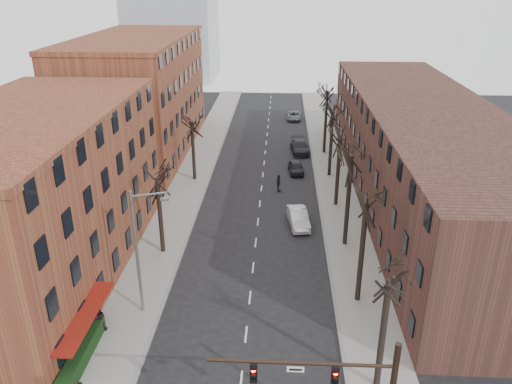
# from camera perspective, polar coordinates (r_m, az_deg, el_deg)

# --- Properties ---
(sidewalk_left) EXTENTS (4.00, 90.00, 0.15)m
(sidewalk_left) POSITION_cam_1_polar(r_m,az_deg,el_deg) (57.53, -7.24, 1.83)
(sidewalk_left) COLOR gray
(sidewalk_left) RESTS_ON ground
(sidewalk_right) EXTENTS (4.00, 90.00, 0.15)m
(sidewalk_right) POSITION_cam_1_polar(r_m,az_deg,el_deg) (56.98, 8.82, 1.52)
(sidewalk_right) COLOR gray
(sidewalk_right) RESTS_ON ground
(building_left_near) EXTENTS (12.00, 26.00, 12.00)m
(building_left_near) POSITION_cam_1_polar(r_m,az_deg,el_deg) (40.18, -23.88, -0.75)
(building_left_near) COLOR brown
(building_left_near) RESTS_ON ground
(building_left_far) EXTENTS (12.00, 28.00, 14.00)m
(building_left_far) POSITION_cam_1_polar(r_m,az_deg,el_deg) (65.70, -13.22, 10.46)
(building_left_far) COLOR brown
(building_left_far) RESTS_ON ground
(building_right) EXTENTS (12.00, 50.00, 10.00)m
(building_right) POSITION_cam_1_polar(r_m,az_deg,el_deg) (52.18, 18.45, 4.25)
(building_right) COLOR #4D2A24
(building_right) RESTS_ON ground
(awning_left) EXTENTS (1.20, 7.00, 0.15)m
(awning_left) POSITION_cam_1_polar(r_m,az_deg,el_deg) (33.65, -18.33, -16.84)
(awning_left) COLOR maroon
(awning_left) RESTS_ON ground
(hedge) EXTENTS (0.80, 6.00, 1.00)m
(hedge) POSITION_cam_1_polar(r_m,az_deg,el_deg) (32.58, -19.28, -17.04)
(hedge) COLOR black
(hedge) RESTS_ON sidewalk_left
(tree_right_b) EXTENTS (5.20, 5.20, 10.80)m
(tree_right_b) POSITION_cam_1_polar(r_m,az_deg,el_deg) (36.80, 11.47, -12.09)
(tree_right_b) COLOR black
(tree_right_b) RESTS_ON ground
(tree_right_c) EXTENTS (5.20, 5.20, 11.60)m
(tree_right_c) POSITION_cam_1_polar(r_m,az_deg,el_deg) (43.50, 10.07, -5.97)
(tree_right_c) COLOR black
(tree_right_c) RESTS_ON ground
(tree_right_d) EXTENTS (5.20, 5.20, 10.00)m
(tree_right_d) POSITION_cam_1_polar(r_m,az_deg,el_deg) (50.57, 9.08, -1.52)
(tree_right_d) COLOR black
(tree_right_d) RESTS_ON ground
(tree_right_e) EXTENTS (5.20, 5.20, 10.80)m
(tree_right_e) POSITION_cam_1_polar(r_m,az_deg,el_deg) (57.89, 8.33, 1.83)
(tree_right_e) COLOR black
(tree_right_e) RESTS_ON ground
(tree_right_f) EXTENTS (5.20, 5.20, 11.60)m
(tree_right_f) POSITION_cam_1_polar(r_m,az_deg,el_deg) (65.37, 7.76, 4.41)
(tree_right_f) COLOR black
(tree_right_f) RESTS_ON ground
(tree_left_a) EXTENTS (5.20, 5.20, 9.50)m
(tree_left_a) POSITION_cam_1_polar(r_m,az_deg,el_deg) (42.49, -10.54, -6.77)
(tree_left_a) COLOR black
(tree_left_a) RESTS_ON ground
(tree_left_b) EXTENTS (5.20, 5.20, 9.50)m
(tree_left_b) POSITION_cam_1_polar(r_m,az_deg,el_deg) (56.57, -7.00, 1.38)
(tree_left_b) COLOR black
(tree_left_b) RESTS_ON ground
(streetlight) EXTENTS (2.45, 0.22, 9.03)m
(streetlight) POSITION_cam_1_polar(r_m,az_deg,el_deg) (33.20, -13.24, -6.24)
(streetlight) COLOR slate
(streetlight) RESTS_ON ground
(silver_sedan) EXTENTS (2.21, 4.75, 1.51)m
(silver_sedan) POSITION_cam_1_polar(r_m,az_deg,el_deg) (45.86, 4.86, -2.98)
(silver_sedan) COLOR silver
(silver_sedan) RESTS_ON ground
(parked_car_near) EXTENTS (1.96, 4.06, 1.34)m
(parked_car_near) POSITION_cam_1_polar(r_m,az_deg,el_deg) (58.21, 4.57, 2.84)
(parked_car_near) COLOR black
(parked_car_near) RESTS_ON ground
(parked_car_mid) EXTENTS (2.61, 5.34, 1.49)m
(parked_car_mid) POSITION_cam_1_polar(r_m,az_deg,el_deg) (65.14, 5.02, 5.17)
(parked_car_mid) COLOR black
(parked_car_mid) RESTS_ON ground
(parked_car_far) EXTENTS (2.15, 4.53, 1.25)m
(parked_car_far) POSITION_cam_1_polar(r_m,az_deg,el_deg) (80.64, 4.35, 8.69)
(parked_car_far) COLOR slate
(parked_car_far) RESTS_ON ground
(pedestrian_b) EXTENTS (1.07, 0.96, 1.81)m
(pedestrian_b) POSITION_cam_1_polar(r_m,az_deg,el_deg) (34.28, -17.49, -13.62)
(pedestrian_b) COLOR black
(pedestrian_b) RESTS_ON sidewalk_left
(pedestrian_crossing) EXTENTS (0.57, 1.16, 1.92)m
(pedestrian_crossing) POSITION_cam_1_polar(r_m,az_deg,el_deg) (52.81, 2.60, 1.01)
(pedestrian_crossing) COLOR black
(pedestrian_crossing) RESTS_ON ground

